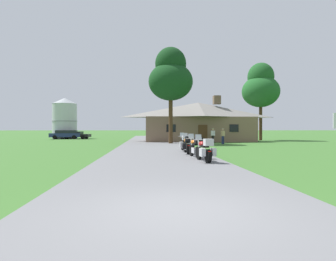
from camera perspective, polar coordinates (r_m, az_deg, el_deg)
The scene contains 14 objects.
ground_plane at distance 25.63m, azimuth -2.71°, elevation -3.32°, with size 500.00×500.00×0.00m, color #386628.
asphalt_driveway at distance 23.63m, azimuth -2.59°, elevation -3.56°, with size 6.40×80.00×0.06m, color slate.
motorcycle_red_nearest_to_camera at distance 13.88m, azimuth 7.34°, elevation -3.95°, with size 0.88×2.08×1.30m.
motorcycle_orange_second_in_row at distance 15.89m, azimuth 5.49°, elevation -3.36°, with size 0.70×2.08×1.30m.
motorcycle_orange_third_in_row at distance 18.29m, azimuth 3.87°, elevation -2.90°, with size 0.72×2.08×1.30m.
motorcycle_black_farthest_in_row at distance 20.32m, azimuth 3.25°, elevation -2.57°, with size 0.73×2.08×1.30m.
stone_lodge at distance 37.22m, azimuth 6.05°, elevation 1.82°, with size 14.33×6.36×5.93m.
bystander_white_shirt_near_lodge at distance 33.30m, azimuth 8.94°, elevation -0.84°, with size 0.41×0.42×1.69m.
bystander_tan_shirt_beside_signpost at distance 31.05m, azimuth 10.87°, elevation -0.93°, with size 0.51×0.35×1.69m.
tree_by_lodge_front at distance 31.50m, azimuth 0.53°, elevation 10.67°, with size 4.80×4.80×10.46m.
tree_right_of_lodge at distance 42.85m, azimuth 17.97°, elevation 8.19°, with size 5.21×5.21×10.93m.
metal_silo_distant at distance 50.47m, azimuth -19.87°, elevation 2.31°, with size 4.02×4.02×6.73m.
parked_navy_suv_far_left at distance 47.93m, azimuth -19.70°, elevation -0.69°, with size 4.80×2.42×1.40m.
parked_black_sedan_far_left at distance 47.93m, azimuth -17.76°, elevation -0.85°, with size 4.39×2.34×1.20m.
Camera 1 is at (-0.64, -5.57, 1.65)m, focal length 30.62 mm.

